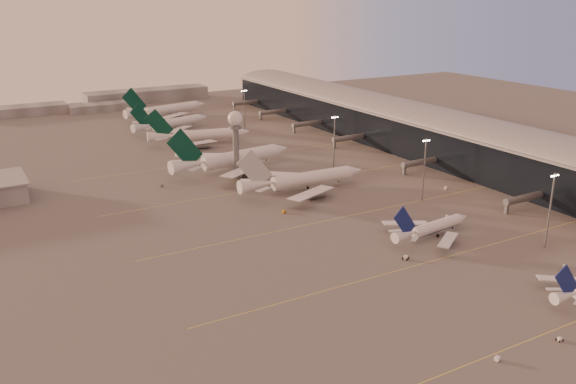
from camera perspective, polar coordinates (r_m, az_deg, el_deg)
ground at (r=174.18m, az=10.89°, el=-8.87°), size 700.00×700.00×0.00m
taxiway_markings at (r=231.43m, az=7.63°, el=-1.71°), size 180.00×185.25×0.02m
terminal at (r=316.90m, az=13.09°, el=5.43°), size 57.00×362.00×23.04m
radar_tower at (r=265.94m, az=-4.94°, el=5.73°), size 6.40×6.40×31.10m
mast_a at (r=209.20m, az=23.34°, el=-1.31°), size 3.60×0.56×25.00m
mast_b at (r=242.00m, az=12.64°, el=2.31°), size 3.60×0.56×25.00m
mast_c at (r=280.73m, az=4.36°, el=4.90°), size 3.60×0.56×25.00m
mast_d at (r=356.27m, az=-4.09°, el=7.78°), size 3.60×0.56×25.00m
distant_horizon at (r=459.65m, az=-16.18°, el=8.24°), size 165.00×37.50×9.00m
narrowbody_mid at (r=209.28m, az=13.30°, el=-3.42°), size 36.30×28.83×14.20m
widebody_white at (r=250.96m, az=1.48°, el=0.91°), size 58.14×46.54×20.44m
greentail_a at (r=281.04m, az=-5.19°, el=2.86°), size 63.30×50.82×23.05m
greentail_b at (r=332.27m, az=-8.24°, el=5.08°), size 55.32×44.23×20.34m
greentail_c at (r=367.09m, az=-10.83°, el=6.17°), size 51.50×41.04×19.15m
greentail_d at (r=406.31m, az=-11.23°, el=7.38°), size 60.05×47.93×22.19m
gsv_truck_a at (r=148.41m, az=19.11°, el=-14.27°), size 5.98×3.27×2.29m
gsv_tug_near at (r=161.06m, az=24.06°, el=-12.48°), size 2.03×3.13×0.85m
gsv_catering_a at (r=200.34m, az=24.51°, el=-5.97°), size 4.86×3.11×3.69m
gsv_tug_mid at (r=191.68m, az=10.95°, el=-6.06°), size 4.06×4.63×1.13m
gsv_truck_b at (r=229.02m, az=14.77°, el=-2.10°), size 5.67×2.84×2.19m
gsv_truck_c at (r=226.45m, az=-0.32°, el=-1.67°), size 6.18×3.71×2.35m
gsv_catering_b at (r=261.41m, az=14.61°, el=0.72°), size 5.89×3.86×4.45m
gsv_tug_far at (r=251.30m, az=-0.97°, el=0.20°), size 3.04×3.87×0.97m
gsv_truck_d at (r=262.15m, az=-11.80°, el=0.74°), size 3.37×6.04×2.31m
gsv_tug_hangar at (r=305.99m, az=-1.59°, el=3.53°), size 3.77×2.30×1.06m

